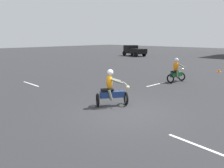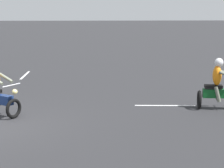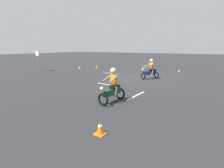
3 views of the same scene
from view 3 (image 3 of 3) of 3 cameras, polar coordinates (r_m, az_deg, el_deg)
The scene contains 10 objects.
ground_plane at distance 15.41m, azimuth 8.93°, elevation 2.14°, with size 120.00×120.00×0.00m, color #28282B.
motorcycle_rider_foreground at distance 14.71m, azimuth 12.46°, elevation 4.40°, with size 1.29×1.49×1.66m.
motorcycle_rider_background at distance 8.24m, azimuth 0.15°, elevation -1.14°, with size 0.80×1.54×1.66m.
stop_sign at distance 20.25m, azimuth -23.19°, elevation 8.32°, with size 0.70×0.08×2.30m.
traffic_cone_near_left at distance 21.78m, azimuth -10.54°, elevation 5.41°, with size 0.32×0.32×0.36m.
traffic_cone_mid_center at distance 21.91m, azimuth -4.99°, elevation 5.71°, with size 0.32×0.32×0.44m.
traffic_cone_far_center at distance 5.45m, azimuth -3.92°, elevation -14.28°, with size 0.32×0.32×0.40m.
lane_stripe_e at distance 17.54m, azimuth -0.42°, elevation 3.50°, with size 0.10×1.99×0.01m, color silver.
lane_stripe_n at distance 9.61m, azimuth 7.89°, elevation -3.78°, with size 0.10×2.02×0.01m, color silver.
lane_stripe_s at distance 20.53m, azimuth 21.03°, elevation 3.94°, with size 0.10×1.58×0.01m, color silver.
Camera 3 is at (-5.70, 14.07, 2.60)m, focal length 28.00 mm.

